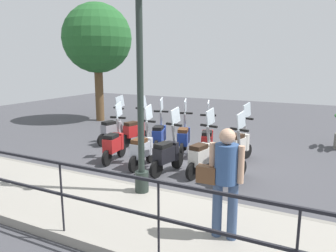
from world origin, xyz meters
TOP-DOWN VIEW (x-y plane):
  - ground_plane at (0.00, 0.00)m, footprint 28.00×28.00m
  - promenade_walkway at (-3.15, 0.00)m, footprint 2.20×20.00m
  - fence_railing at (-4.20, 0.00)m, footprint 0.04×16.03m
  - lamp_post_near at (-2.40, -0.25)m, footprint 0.26×0.90m
  - pedestrian_with_bag at (-3.29, -2.14)m, footprint 0.33×0.65m
  - tree_large at (3.95, 5.78)m, footprint 2.93×2.93m
  - scooter_near_0 at (-0.74, -1.54)m, footprint 1.21×0.52m
  - scooter_near_1 at (-0.64, -0.81)m, footprint 1.22×0.49m
  - scooter_near_2 at (-0.87, -0.01)m, footprint 1.22×0.48m
  - scooter_near_3 at (-0.77, 0.72)m, footprint 1.23×0.44m
  - scooter_near_4 at (-0.68, 1.65)m, footprint 1.23×0.46m
  - scooter_far_0 at (0.78, -1.29)m, footprint 1.20×0.54m
  - scooter_far_1 at (0.78, -0.41)m, footprint 1.20×0.54m
  - scooter_far_2 at (0.82, 0.31)m, footprint 1.20×0.54m
  - scooter_far_3 at (0.79, 1.09)m, footprint 1.20×0.54m
  - scooter_far_4 at (0.99, 2.07)m, footprint 1.21×0.52m
  - scooter_far_5 at (0.78, 2.76)m, footprint 1.22×0.50m

SIDE VIEW (x-z plane):
  - ground_plane at x=0.00m, z-range 0.00..0.00m
  - promenade_walkway at x=-3.15m, z-range 0.00..0.15m
  - scooter_near_0 at x=-0.74m, z-range -0.29..1.25m
  - scooter_near_1 at x=-0.64m, z-range -0.29..1.25m
  - scooter_near_2 at x=-0.87m, z-range -0.29..1.25m
  - scooter_near_3 at x=-0.77m, z-range -0.29..1.25m
  - scooter_near_4 at x=-0.68m, z-range -0.29..1.25m
  - scooter_far_0 at x=0.78m, z-range -0.29..1.25m
  - scooter_far_1 at x=0.78m, z-range -0.29..1.25m
  - scooter_far_2 at x=0.82m, z-range -0.29..1.25m
  - scooter_far_3 at x=0.79m, z-range -0.29..1.25m
  - scooter_far_4 at x=0.99m, z-range -0.29..1.25m
  - scooter_far_5 at x=0.78m, z-range -0.29..1.25m
  - fence_railing at x=-4.20m, z-range 0.37..1.44m
  - pedestrian_with_bag at x=-3.29m, z-range 0.28..1.87m
  - lamp_post_near at x=-2.40m, z-range -0.10..4.34m
  - tree_large at x=3.95m, z-range 1.01..6.03m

